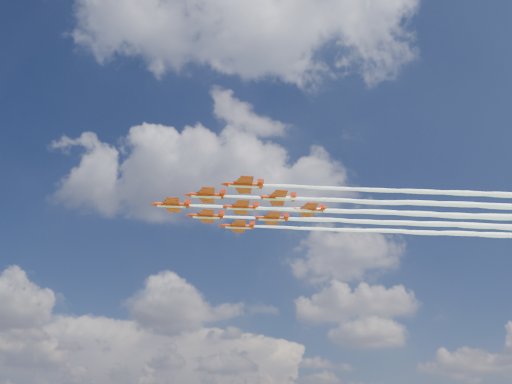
{
  "coord_description": "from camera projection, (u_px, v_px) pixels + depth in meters",
  "views": [
    {
      "loc": [
        11.76,
        -121.88,
        30.77
      ],
      "look_at": [
        5.8,
        -0.81,
        91.71
      ],
      "focal_mm": 35.0,
      "sensor_mm": 36.0,
      "label": 1
    }
  ],
  "objects": [
    {
      "name": "jet_row2_starb",
      "position": [
        370.0,
        222.0,
        145.08
      ],
      "size": [
        101.8,
        18.66,
        2.74
      ],
      "rotation": [
        0.0,
        0.0,
        0.14
      ],
      "color": "red"
    },
    {
      "name": "jet_row2_port",
      "position": [
        385.0,
        202.0,
        133.14
      ],
      "size": [
        101.8,
        18.66,
        2.74
      ],
      "rotation": [
        0.0,
        0.0,
        0.14
      ],
      "color": "red"
    },
    {
      "name": "jet_row3_centre",
      "position": [
        410.0,
        213.0,
        139.82
      ],
      "size": [
        101.8,
        18.66,
        2.74
      ],
      "rotation": [
        0.0,
        0.0,
        0.14
      ],
      "color": "red"
    },
    {
      "name": "jet_row3_port",
      "position": [
        429.0,
        192.0,
        127.89
      ],
      "size": [
        101.8,
        18.66,
        2.74
      ],
      "rotation": [
        0.0,
        0.0,
        0.14
      ],
      "color": "red"
    },
    {
      "name": "jet_row4_starb",
      "position": [
        432.0,
        224.0,
        146.51
      ],
      "size": [
        101.8,
        18.66,
        2.74
      ],
      "rotation": [
        0.0,
        0.0,
        0.14
      ],
      "color": "red"
    },
    {
      "name": "jet_tail",
      "position": [
        474.0,
        216.0,
        141.26
      ],
      "size": [
        101.8,
        18.66,
        2.74
      ],
      "rotation": [
        0.0,
        0.0,
        0.14
      ],
      "color": "red"
    },
    {
      "name": "jet_row3_starb",
      "position": [
        394.0,
        231.0,
        151.76
      ],
      "size": [
        101.8,
        18.66,
        2.74
      ],
      "rotation": [
        0.0,
        0.0,
        0.14
      ],
      "color": "red"
    },
    {
      "name": "jet_row4_port",
      "position": [
        452.0,
        205.0,
        134.57
      ],
      "size": [
        101.8,
        18.66,
        2.74
      ],
      "rotation": [
        0.0,
        0.0,
        0.14
      ],
      "color": "red"
    },
    {
      "name": "jet_lead",
      "position": [
        345.0,
        211.0,
        138.39
      ],
      "size": [
        101.8,
        18.66,
        2.74
      ],
      "rotation": [
        0.0,
        0.0,
        0.14
      ],
      "color": "red"
    }
  ]
}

